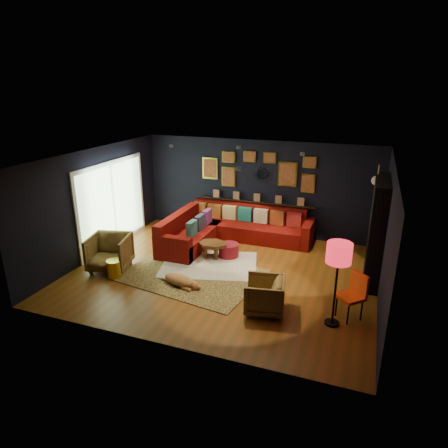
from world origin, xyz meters
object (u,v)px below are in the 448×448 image
(orange_chair, at_px, (354,292))
(dog, at_px, (179,278))
(pouf, at_px, (229,250))
(floor_lamp, at_px, (339,257))
(armchair_right, at_px, (265,294))
(armchair_left, at_px, (109,251))
(sectional, at_px, (225,230))
(gold_stool, at_px, (114,269))
(coffee_table, at_px, (213,246))

(orange_chair, distance_m, dog, 3.47)
(pouf, xyz_separation_m, floor_lamp, (2.67, -2.06, 1.10))
(armchair_right, bearing_deg, orange_chair, 92.42)
(armchair_left, height_order, orange_chair, armchair_left)
(floor_lamp, bearing_deg, pouf, 142.40)
(sectional, bearing_deg, orange_chair, -37.95)
(armchair_left, distance_m, gold_stool, 0.53)
(armchair_left, xyz_separation_m, dog, (1.83, -0.19, -0.27))
(armchair_right, height_order, floor_lamp, floor_lamp)
(armchair_left, xyz_separation_m, orange_chair, (5.29, -0.18, 0.07))
(armchair_left, height_order, dog, armchair_left)
(coffee_table, bearing_deg, gold_stool, -134.08)
(floor_lamp, bearing_deg, dog, 173.88)
(pouf, bearing_deg, armchair_left, -146.45)
(armchair_left, bearing_deg, gold_stool, -57.74)
(orange_chair, relative_size, dog, 0.86)
(sectional, bearing_deg, coffee_table, -85.20)
(armchair_right, bearing_deg, pouf, -155.29)
(armchair_left, xyz_separation_m, armchair_right, (3.75, -0.52, -0.08))
(pouf, bearing_deg, armchair_right, -55.08)
(pouf, relative_size, orange_chair, 0.56)
(floor_lamp, bearing_deg, gold_stool, 177.54)
(orange_chair, bearing_deg, floor_lamp, -86.70)
(orange_chair, bearing_deg, armchair_left, -137.47)
(armchair_right, xyz_separation_m, floor_lamp, (1.24, 0.00, 0.93))
(armchair_right, xyz_separation_m, gold_stool, (-3.42, 0.20, -0.16))
(gold_stool, distance_m, orange_chair, 4.97)
(armchair_left, xyz_separation_m, floor_lamp, (4.99, -0.52, 0.85))
(armchair_right, height_order, gold_stool, armchair_right)
(sectional, height_order, armchair_left, armchair_left)
(pouf, distance_m, armchair_right, 2.52)
(coffee_table, distance_m, dog, 1.56)
(dog, bearing_deg, coffee_table, 98.38)
(gold_stool, height_order, dog, gold_stool)
(sectional, xyz_separation_m, orange_chair, (3.42, -2.66, 0.19))
(floor_lamp, bearing_deg, armchair_right, 180.00)
(sectional, height_order, coffee_table, sectional)
(gold_stool, bearing_deg, sectional, 61.29)
(coffee_table, distance_m, pouf, 0.41)
(pouf, xyz_separation_m, orange_chair, (2.97, -1.71, 0.32))
(orange_chair, bearing_deg, armchair_right, -122.89)
(coffee_table, relative_size, floor_lamp, 0.50)
(coffee_table, bearing_deg, dog, -94.93)
(gold_stool, bearing_deg, pouf, 43.19)
(dog, bearing_deg, gold_stool, -161.43)
(floor_lamp, bearing_deg, coffee_table, 148.02)
(coffee_table, height_order, armchair_right, armchair_right)
(coffee_table, relative_size, orange_chair, 0.88)
(gold_stool, bearing_deg, armchair_right, -3.35)
(pouf, bearing_deg, dog, -105.60)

